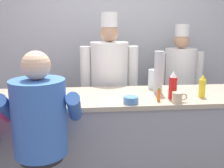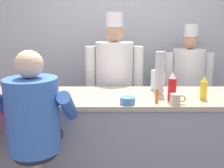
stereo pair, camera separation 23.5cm
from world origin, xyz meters
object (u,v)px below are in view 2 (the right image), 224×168
mustard_bottle_yellow (205,89)px  water_pitcher_clear (158,80)px  cup_stack_steel (160,73)px  coffee_mug_white (46,93)px  cook_in_whites_near (115,80)px  cook_in_whites_far (189,82)px  coffee_mug_tan (177,99)px  diner_seated_blue (35,119)px  hot_sauce_bottle_orange (158,96)px  breakfast_plate (50,101)px  cereal_bowl (128,100)px  ketchup_bottle_red (173,87)px

mustard_bottle_yellow → water_pitcher_clear: (-0.36, 0.38, 0.00)m
mustard_bottle_yellow → cup_stack_steel: size_ratio=0.52×
coffee_mug_white → cook_in_whites_near: bearing=47.7°
coffee_mug_white → cook_in_whites_far: 1.92m
coffee_mug_tan → diner_seated_blue: size_ratio=0.09×
hot_sauce_bottle_orange → water_pitcher_clear: bearing=80.6°
mustard_bottle_yellow → coffee_mug_tan: size_ratio=1.57×
cook_in_whites_near → water_pitcher_clear: bearing=-44.6°
breakfast_plate → coffee_mug_tan: bearing=-2.7°
hot_sauce_bottle_orange → cereal_bowl: size_ratio=0.90×
water_pitcher_clear → breakfast_plate: (-1.02, -0.48, -0.09)m
mustard_bottle_yellow → cook_in_whites_far: size_ratio=0.13×
breakfast_plate → cook_in_whites_far: 1.96m
cup_stack_steel → diner_seated_blue: 1.23m
water_pitcher_clear → breakfast_plate: 1.13m
mustard_bottle_yellow → cup_stack_steel: cup_stack_steel is taller
coffee_mug_tan → breakfast_plate: bearing=177.3°
coffee_mug_white → cup_stack_steel: 1.11m
hot_sauce_bottle_orange → breakfast_plate: (-0.94, 0.00, -0.04)m
water_pitcher_clear → cook_in_whites_far: 0.90m
breakfast_plate → cup_stack_steel: bearing=15.6°
cereal_bowl → cook_in_whites_near: cook_in_whites_near is taller
hot_sauce_bottle_orange → breakfast_plate: 0.94m
mustard_bottle_yellow → cup_stack_steel: 0.43m
coffee_mug_white → cook_in_whites_far: bearing=31.4°
cereal_bowl → diner_seated_blue: (-0.72, -0.29, -0.06)m
cup_stack_steel → cook_in_whites_far: (0.55, 0.91, -0.28)m
coffee_mug_white → diner_seated_blue: diner_seated_blue is taller
coffee_mug_tan → cook_in_whites_near: cook_in_whites_near is taller
mustard_bottle_yellow → cereal_bowl: size_ratio=1.64×
cup_stack_steel → diner_seated_blue: (-1.04, -0.61, -0.24)m
water_pitcher_clear → diner_seated_blue: bearing=-142.5°
coffee_mug_white → cup_stack_steel: cup_stack_steel is taller
diner_seated_blue → cook_in_whites_far: bearing=43.6°
ketchup_bottle_red → cup_stack_steel: size_ratio=0.63×
water_pitcher_clear → cup_stack_steel: (-0.01, -0.20, 0.11)m
water_pitcher_clear → cup_stack_steel: size_ratio=0.49×
coffee_mug_tan → cook_in_whites_far: (0.46, 1.24, -0.12)m
water_pitcher_clear → coffee_mug_white: size_ratio=1.69×
cup_stack_steel → hot_sauce_bottle_orange: bearing=-103.7°
hot_sauce_bottle_orange → coffee_mug_tan: (0.15, -0.05, -0.01)m
mustard_bottle_yellow → breakfast_plate: mustard_bottle_yellow is taller
cup_stack_steel → coffee_mug_white: bearing=-175.1°
ketchup_bottle_red → coffee_mug_white: ketchup_bottle_red is taller
coffee_mug_tan → cup_stack_steel: size_ratio=0.33×
water_pitcher_clear → hot_sauce_bottle_orange: bearing=-99.4°
hot_sauce_bottle_orange → water_pitcher_clear: (0.08, 0.48, 0.04)m
coffee_mug_white → mustard_bottle_yellow: bearing=-3.5°
water_pitcher_clear → coffee_mug_tan: (0.08, -0.53, -0.06)m
cup_stack_steel → cook_in_whites_far: bearing=58.9°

